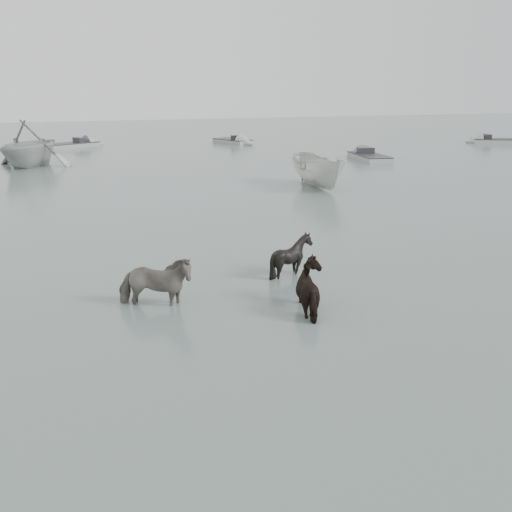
% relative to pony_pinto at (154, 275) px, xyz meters
% --- Properties ---
extents(ground, '(140.00, 140.00, 0.00)m').
position_rel_pony_pinto_xyz_m(ground, '(3.61, -0.59, -0.76)').
color(ground, slate).
rests_on(ground, ground).
extents(pony_pinto, '(1.97, 1.37, 1.52)m').
position_rel_pony_pinto_xyz_m(pony_pinto, '(0.00, 0.00, 0.00)').
color(pony_pinto, black).
rests_on(pony_pinto, ground).
extents(pony_dark, '(1.54, 1.68, 1.44)m').
position_rel_pony_pinto_xyz_m(pony_dark, '(3.48, -1.25, -0.04)').
color(pony_dark, black).
rests_on(pony_dark, ground).
extents(pony_black, '(1.49, 1.40, 1.32)m').
position_rel_pony_pinto_xyz_m(pony_black, '(3.81, 1.21, -0.10)').
color(pony_black, black).
rests_on(pony_black, ground).
extents(rowboat_trail, '(7.02, 7.30, 2.97)m').
position_rel_pony_pinto_xyz_m(rowboat_trail, '(-4.16, 25.53, 0.72)').
color(rowboat_trail, '#ABADAA').
rests_on(rowboat_trail, ground).
extents(boat_small, '(1.88, 4.69, 1.79)m').
position_rel_pony_pinto_xyz_m(boat_small, '(9.87, 13.41, 0.14)').
color(boat_small, beige).
rests_on(boat_small, ground).
extents(skiff_port, '(2.18, 5.87, 0.75)m').
position_rel_pony_pinto_xyz_m(skiff_port, '(17.18, 21.82, -0.38)').
color(skiff_port, '#9A9C9A').
rests_on(skiff_port, ground).
extents(skiff_mid, '(3.58, 5.11, 0.75)m').
position_rel_pony_pinto_xyz_m(skiff_mid, '(11.31, 34.91, -0.38)').
color(skiff_mid, '#939693').
rests_on(skiff_mid, ground).
extents(skiff_star, '(4.94, 3.36, 0.75)m').
position_rel_pony_pinto_xyz_m(skiff_star, '(32.64, 28.60, -0.38)').
color(skiff_star, '#A9A8A4').
rests_on(skiff_star, ground).
extents(skiff_far, '(6.14, 4.33, 0.75)m').
position_rel_pony_pinto_xyz_m(skiff_far, '(-1.84, 35.70, -0.38)').
color(skiff_far, gray).
rests_on(skiff_far, ground).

